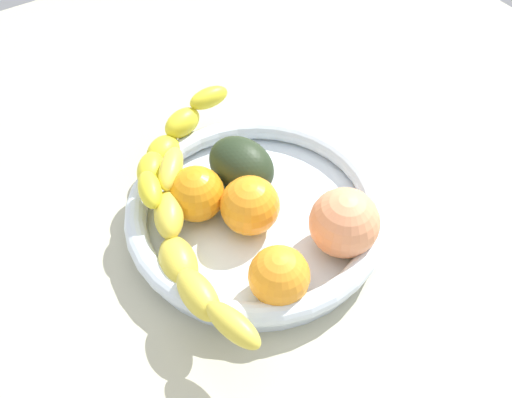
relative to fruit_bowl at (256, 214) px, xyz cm
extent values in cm
cube|color=#B2AF95|center=(0.00, 0.00, -3.56)|extent=(120.00, 120.00, 3.00)
cylinder|color=silver|center=(0.00, 0.00, -1.28)|extent=(27.05, 27.05, 1.56)
torus|color=silver|center=(0.00, 0.00, 0.72)|extent=(28.75, 28.75, 2.44)
ellipsoid|color=yellow|center=(15.48, -3.28, 4.34)|extent=(2.51, 5.16, 2.45)
ellipsoid|color=yellow|center=(14.75, 0.92, 2.86)|extent=(4.60, 5.86, 3.10)
ellipsoid|color=yellow|center=(12.76, 4.68, 1.38)|extent=(6.09, 6.36, 3.76)
ellipsoid|color=yellow|center=(9.69, 7.63, 2.86)|extent=(5.99, 5.48, 3.10)
ellipsoid|color=yellow|center=(5.85, 9.48, 4.34)|extent=(5.62, 3.82, 2.45)
ellipsoid|color=gold|center=(7.41, 6.16, 4.31)|extent=(6.48, 5.87, 2.46)
ellipsoid|color=gold|center=(2.96, 8.96, 2.85)|extent=(7.05, 5.55, 3.12)
ellipsoid|color=gold|center=(-2.02, 10.67, 1.40)|extent=(6.99, 5.07, 3.79)
ellipsoid|color=gold|center=(-7.25, 11.22, 2.85)|extent=(6.36, 3.19, 3.12)
ellipsoid|color=gold|center=(-12.47, 10.56, 4.31)|extent=(6.73, 3.89, 2.46)
sphere|color=orange|center=(-0.58, 1.15, 2.72)|extent=(6.44, 6.44, 6.44)
sphere|color=orange|center=(-9.53, 3.58, 2.55)|extent=(6.09, 6.09, 6.09)
sphere|color=orange|center=(4.08, 5.04, 2.60)|extent=(6.19, 6.19, 6.19)
sphere|color=#F79967|center=(-8.17, -5.48, 3.18)|extent=(7.35, 7.35, 7.35)
ellipsoid|color=#25341E|center=(5.10, -1.36, 2.58)|extent=(9.58, 8.09, 6.16)
camera|label=1|loc=(-35.46, 23.23, 50.96)|focal=42.06mm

